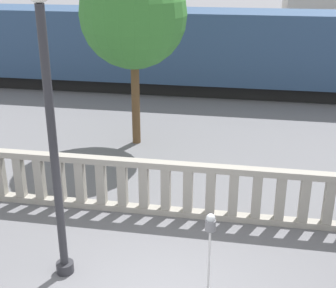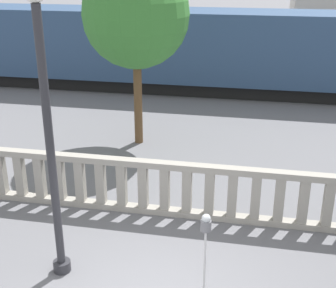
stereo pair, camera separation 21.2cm
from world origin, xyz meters
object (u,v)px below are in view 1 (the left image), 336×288
at_px(lamppost, 51,120).
at_px(tree_left, 133,15).
at_px(train_near, 196,49).
at_px(parking_meter, 210,229).

bearing_deg(lamppost, tree_left, 92.14).
bearing_deg(train_near, tree_left, -98.98).
relative_size(lamppost, tree_left, 0.94).
bearing_deg(parking_meter, train_near, 98.04).
xyz_separation_m(lamppost, parking_meter, (2.62, -0.00, -1.74)).
xyz_separation_m(lamppost, train_near, (0.78, 13.03, -1.17)).
xyz_separation_m(parking_meter, tree_left, (-2.87, 6.56, 2.66)).
distance_m(parking_meter, train_near, 13.18).
distance_m(train_near, tree_left, 6.89).
bearing_deg(tree_left, lamppost, -87.86).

